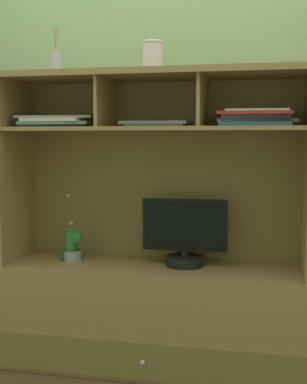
# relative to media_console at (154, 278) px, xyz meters

# --- Properties ---
(floor_plane) EXTENTS (6.00, 6.00, 0.02)m
(floor_plane) POSITION_rel_media_console_xyz_m (0.00, -0.01, -0.47)
(floor_plane) COLOR brown
(floor_plane) RESTS_ON ground
(back_wall) EXTENTS (6.00, 0.02, 2.80)m
(back_wall) POSITION_rel_media_console_xyz_m (0.00, 0.25, 0.94)
(back_wall) COLOR #96B27F
(back_wall) RESTS_ON ground
(media_console) EXTENTS (1.59, 0.48, 1.51)m
(media_console) POSITION_rel_media_console_xyz_m (0.00, 0.00, 0.00)
(media_console) COLOR #987347
(media_console) RESTS_ON ground
(tv_monitor) EXTENTS (0.43, 0.19, 0.34)m
(tv_monitor) POSITION_rel_media_console_xyz_m (0.16, 0.01, 0.22)
(tv_monitor) COLOR black
(tv_monitor) RESTS_ON media_console
(potted_orchid) EXTENTS (0.12, 0.12, 0.36)m
(potted_orchid) POSITION_rel_media_console_xyz_m (-0.45, 0.02, 0.11)
(potted_orchid) COLOR #475348
(potted_orchid) RESTS_ON media_console
(potted_fern) EXTENTS (0.11, 0.11, 0.17)m
(potted_fern) POSITION_rel_media_console_xyz_m (-0.44, 0.00, 0.15)
(potted_fern) COLOR gray
(potted_fern) RESTS_ON media_console
(magazine_stack_left) EXTENTS (0.41, 0.28, 0.06)m
(magazine_stack_left) POSITION_rel_media_console_xyz_m (-0.50, -0.04, 0.80)
(magazine_stack_left) COLOR #3B3439
(magazine_stack_left) RESTS_ON media_console
(magazine_stack_centre) EXTENTS (0.33, 0.29, 0.03)m
(magazine_stack_centre) POSITION_rel_media_console_xyz_m (0.02, -0.04, 0.79)
(magazine_stack_centre) COLOR #393B3C
(magazine_stack_centre) RESTS_ON media_console
(magazine_stack_right) EXTENTS (0.40, 0.28, 0.08)m
(magazine_stack_right) POSITION_rel_media_console_xyz_m (0.50, 0.00, 0.82)
(magazine_stack_right) COLOR #315689
(magazine_stack_right) RESTS_ON media_console
(diffuser_bottle) EXTENTS (0.07, 0.07, 0.24)m
(diffuser_bottle) POSITION_rel_media_console_xyz_m (-0.52, 0.00, 1.10)
(diffuser_bottle) COLOR #B2B2BB
(diffuser_bottle) RESTS_ON media_console
(ceramic_vase) EXTENTS (0.11, 0.11, 0.15)m
(ceramic_vase) POSITION_rel_media_console_xyz_m (0.00, -0.02, 1.12)
(ceramic_vase) COLOR silver
(ceramic_vase) RESTS_ON media_console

